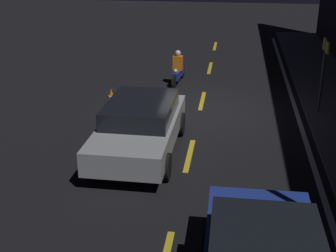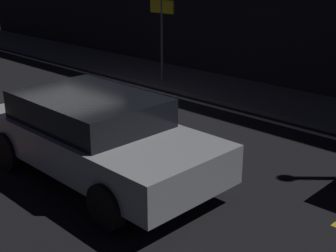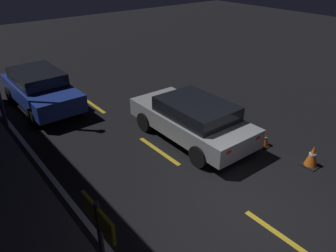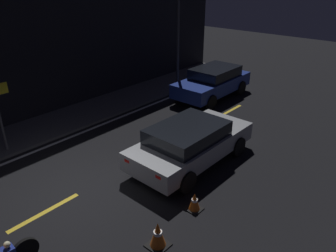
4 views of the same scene
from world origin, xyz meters
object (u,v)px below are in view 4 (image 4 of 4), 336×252
sedan_blue (213,82)px  traffic_cone_mid (195,202)px  street_lamp (178,28)px  traffic_cone_near (158,235)px  hatchback_silver (191,142)px

sedan_blue → traffic_cone_mid: size_ratio=8.38×
sedan_blue → street_lamp: 3.03m
sedan_blue → street_lamp: street_lamp is taller
traffic_cone_mid → street_lamp: (6.66, 6.13, 2.98)m
traffic_cone_near → traffic_cone_mid: traffic_cone_near is taller
sedan_blue → traffic_cone_near: 10.09m
hatchback_silver → sedan_blue: bearing=28.3°
sedan_blue → traffic_cone_near: sedan_blue is taller
traffic_cone_mid → street_lamp: street_lamp is taller
hatchback_silver → street_lamp: (4.87, 4.60, 2.48)m
hatchback_silver → traffic_cone_near: (-3.33, -1.66, -0.44)m
hatchback_silver → street_lamp: size_ratio=0.77×
traffic_cone_near → street_lamp: (8.20, 6.26, 2.91)m
hatchback_silver → traffic_cone_near: hatchback_silver is taller
traffic_cone_near → street_lamp: 10.72m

